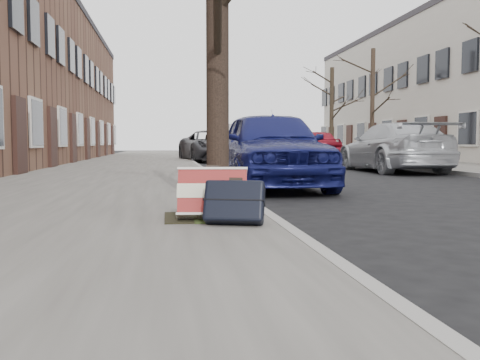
{
  "coord_description": "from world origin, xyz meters",
  "views": [
    {
      "loc": [
        -2.4,
        -4.49,
        0.92
      ],
      "look_at": [
        -1.67,
        0.8,
        0.55
      ],
      "focal_mm": 40.0,
      "sensor_mm": 36.0,
      "label": 1
    }
  ],
  "objects": [
    {
      "name": "car_near_back",
      "position": [
        -0.22,
        21.29,
        0.76
      ],
      "size": [
        3.23,
        5.77,
        1.52
      ],
      "primitive_type": "imported",
      "rotation": [
        0.0,
        0.0,
        0.13
      ],
      "color": "#323236",
      "rests_on": "ground"
    },
    {
      "name": "car_near_mid",
      "position": [
        -0.07,
        11.58,
        0.75
      ],
      "size": [
        2.29,
        4.75,
        1.5
      ],
      "primitive_type": "imported",
      "rotation": [
        0.0,
        0.0,
        -0.16
      ],
      "color": "#AEB0B6",
      "rests_on": "ground"
    },
    {
      "name": "tree_far_b",
      "position": [
        7.2,
        19.65,
        2.71
      ],
      "size": [
        0.21,
        0.21,
        5.19
      ],
      "primitive_type": "cylinder",
      "color": "black",
      "rests_on": "far_sidewalk"
    },
    {
      "name": "dirt_patch",
      "position": [
        -2.0,
        1.2,
        0.13
      ],
      "size": [
        0.85,
        0.85,
        0.02
      ],
      "primitive_type": "cube",
      "color": "black",
      "rests_on": "near_sidewalk"
    },
    {
      "name": "ground",
      "position": [
        0.0,
        0.0,
        0.0
      ],
      "size": [
        120.0,
        120.0,
        0.0
      ],
      "primitive_type": "plane",
      "color": "black",
      "rests_on": "ground"
    },
    {
      "name": "tree_far_c",
      "position": [
        7.2,
        25.88,
        2.71
      ],
      "size": [
        0.24,
        0.24,
        5.17
      ],
      "primitive_type": "cylinder",
      "color": "black",
      "rests_on": "far_sidewalk"
    },
    {
      "name": "car_far_front",
      "position": [
        4.71,
        11.62,
        0.77
      ],
      "size": [
        2.16,
        5.29,
        1.53
      ],
      "primitive_type": "imported",
      "rotation": [
        0.0,
        0.0,
        3.14
      ],
      "color": "#B0B3B8",
      "rests_on": "ground"
    },
    {
      "name": "near_sidewalk",
      "position": [
        -3.7,
        15.0,
        0.06
      ],
      "size": [
        5.0,
        70.0,
        0.12
      ],
      "primitive_type": "cube",
      "color": "slate",
      "rests_on": "ground"
    },
    {
      "name": "suitcase_navy",
      "position": [
        -1.75,
        0.66,
        0.35
      ],
      "size": [
        0.66,
        0.49,
        0.46
      ],
      "primitive_type": "cube",
      "rotation": [
        -0.42,
        0.0,
        -0.29
      ],
      "color": "black",
      "rests_on": "near_sidewalk"
    },
    {
      "name": "suitcase_red",
      "position": [
        -1.93,
        1.0,
        0.39
      ],
      "size": [
        0.74,
        0.46,
        0.55
      ],
      "primitive_type": "cube",
      "rotation": [
        -0.42,
        0.0,
        -0.11
      ],
      "color": "maroon",
      "rests_on": "near_sidewalk"
    },
    {
      "name": "far_sidewalk",
      "position": [
        7.8,
        15.0,
        0.06
      ],
      "size": [
        4.0,
        70.0,
        0.12
      ],
      "primitive_type": "cube",
      "color": "gray",
      "rests_on": "ground"
    },
    {
      "name": "car_near_front",
      "position": [
        -0.3,
        6.23,
        0.8
      ],
      "size": [
        1.95,
        4.74,
        1.61
      ],
      "primitive_type": "imported",
      "rotation": [
        0.0,
        0.0,
        0.01
      ],
      "color": "#121655",
      "rests_on": "ground"
    },
    {
      "name": "car_far_back",
      "position": [
        4.64,
        20.76,
        0.78
      ],
      "size": [
        1.91,
        4.6,
        1.56
      ],
      "primitive_type": "imported",
      "rotation": [
        0.0,
        0.0,
        3.16
      ],
      "color": "maroon",
      "rests_on": "ground"
    }
  ]
}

